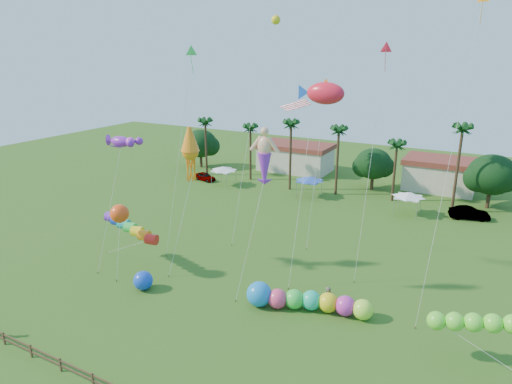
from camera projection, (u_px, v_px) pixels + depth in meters
The scene contains 19 objects.
ground at pixel (189, 349), 32.56m from camera, with size 160.00×160.00×0.00m, color #285116.
tree_line at pixel (389, 166), 66.48m from camera, with size 69.46×8.91×11.00m.
buildings_row at pixel (356, 167), 75.24m from camera, with size 35.00×7.00×4.00m.
tent_row at pixel (308, 180), 64.91m from camera, with size 31.00×4.00×0.60m.
car_a at pixel (205, 177), 74.31m from camera, with size 1.57×3.91×1.33m, color #4C4C54.
car_b at pixel (469, 213), 57.28m from camera, with size 1.66×4.77×1.57m, color #4C4C54.
spectator_b at pixel (328, 298), 37.42m from camera, with size 0.91×0.71×1.88m, color gray.
caterpillar_inflatable at pixel (304, 300), 37.15m from camera, with size 10.26×4.30×2.10m.
blue_ball at pixel (143, 281), 40.39m from camera, with size 1.72×1.72×1.72m, color blue.
rainbow_tube at pixel (137, 236), 43.03m from camera, with size 9.54×2.00×4.14m.
green_worm at pixel (436, 321), 30.88m from camera, with size 10.40×3.49×3.62m.
orange_ball_kite at pixel (119, 214), 41.52m from camera, with size 1.92×2.39×7.00m.
merman_kite at pixel (264, 160), 37.53m from camera, with size 2.30×4.36×14.03m.
fish_kite at pixel (325, 93), 39.51m from camera, with size 5.14×5.98×17.87m.
squid_kite at pixel (190, 152), 42.06m from camera, with size 1.82×4.34×13.84m.
lobster_kite at pixel (120, 142), 42.16m from camera, with size 3.94×4.62×13.03m.
delta_kite_red at pixel (385, 54), 38.28m from camera, with size 1.15×3.55×21.08m.
delta_kite_yellow at pixel (481, 10), 30.58m from camera, with size 1.90×4.15×24.25m.
delta_kite_green at pixel (191, 56), 43.00m from camera, with size 2.48×3.72×20.85m.
Camera 1 is at (17.53, -22.02, 20.39)m, focal length 32.00 mm.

